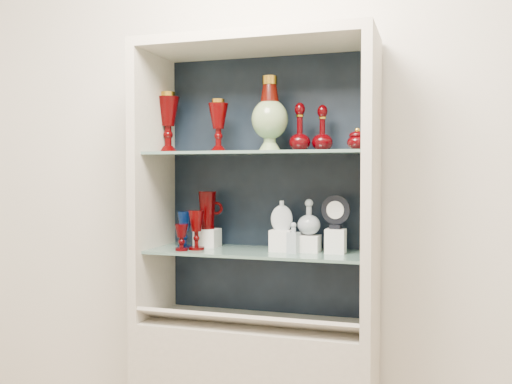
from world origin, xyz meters
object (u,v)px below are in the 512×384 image
(pedestal_lamp_left, at_px, (168,123))
(cameo_medallion, at_px, (336,212))
(ruby_decanter_a, at_px, (300,124))
(cobalt_goblet, at_px, (185,229))
(ruby_goblet_tall, at_px, (196,230))
(flat_flask, at_px, (282,215))
(pedestal_lamp_right, at_px, (218,126))
(lidded_bowl, at_px, (357,139))
(ruby_decanter_b, at_px, (322,127))
(clear_square_bottle, at_px, (293,238))
(enamel_urn, at_px, (270,114))
(ruby_pitcher, at_px, (207,210))
(ruby_goblet_small, at_px, (181,237))
(clear_round_decanter, at_px, (309,218))

(pedestal_lamp_left, xyz_separation_m, cameo_medallion, (0.77, -0.03, -0.39))
(pedestal_lamp_left, bearing_deg, ruby_decanter_a, -1.63)
(cobalt_goblet, bearing_deg, pedestal_lamp_left, 152.17)
(pedestal_lamp_left, height_order, cameo_medallion, pedestal_lamp_left)
(ruby_goblet_tall, xyz_separation_m, flat_flask, (0.36, 0.06, 0.07))
(ruby_decanter_a, relative_size, cobalt_goblet, 1.43)
(pedestal_lamp_right, xyz_separation_m, lidded_bowl, (0.61, -0.07, -0.07))
(ruby_decanter_b, distance_m, ruby_goblet_tall, 0.69)
(clear_square_bottle, bearing_deg, enamel_urn, 166.70)
(enamel_urn, bearing_deg, ruby_goblet_tall, -170.82)
(ruby_pitcher, bearing_deg, cameo_medallion, -15.64)
(ruby_goblet_small, xyz_separation_m, clear_round_decanter, (0.52, 0.13, 0.09))
(pedestal_lamp_right, height_order, cobalt_goblet, pedestal_lamp_right)
(cobalt_goblet, distance_m, cameo_medallion, 0.67)
(ruby_goblet_tall, bearing_deg, pedestal_lamp_right, 37.36)
(ruby_decanter_a, xyz_separation_m, clear_square_bottle, (-0.01, -0.06, -0.47))
(ruby_goblet_small, bearing_deg, cobalt_goblet, 105.84)
(enamel_urn, xyz_separation_m, lidded_bowl, (0.37, -0.06, -0.11))
(enamel_urn, xyz_separation_m, ruby_pitcher, (-0.31, 0.06, -0.41))
(enamel_urn, distance_m, ruby_pitcher, 0.52)
(ruby_goblet_small, relative_size, clear_round_decanter, 0.79)
(ruby_goblet_small, bearing_deg, pedestal_lamp_left, 131.45)
(clear_round_decanter, bearing_deg, enamel_urn, -170.66)
(lidded_bowl, relative_size, cobalt_goblet, 0.56)
(enamel_urn, distance_m, ruby_goblet_small, 0.64)
(lidded_bowl, relative_size, ruby_pitcher, 0.53)
(ruby_pitcher, height_order, clear_round_decanter, ruby_pitcher)
(ruby_goblet_tall, relative_size, ruby_pitcher, 1.00)
(enamel_urn, relative_size, ruby_decanter_b, 1.52)
(ruby_goblet_small, xyz_separation_m, ruby_pitcher, (0.05, 0.16, 0.11))
(lidded_bowl, relative_size, clear_square_bottle, 0.70)
(cobalt_goblet, relative_size, ruby_goblet_small, 1.41)
(ruby_decanter_a, bearing_deg, cameo_medallion, -5.78)
(ruby_pitcher, relative_size, clear_round_decanter, 1.17)
(lidded_bowl, bearing_deg, clear_square_bottle, 172.22)
(pedestal_lamp_right, relative_size, ruby_goblet_small, 2.02)
(pedestal_lamp_left, height_order, cobalt_goblet, pedestal_lamp_left)
(ruby_decanter_a, distance_m, ruby_goblet_small, 0.69)
(ruby_pitcher, bearing_deg, enamel_urn, -22.33)
(ruby_decanter_b, xyz_separation_m, lidded_bowl, (0.16, -0.12, -0.06))
(ruby_goblet_tall, xyz_separation_m, cameo_medallion, (0.59, 0.07, 0.09))
(ruby_decanter_a, height_order, ruby_goblet_tall, ruby_decanter_a)
(cobalt_goblet, bearing_deg, ruby_goblet_tall, -31.55)
(ruby_decanter_b, distance_m, cobalt_goblet, 0.75)
(ruby_decanter_b, height_order, ruby_pitcher, ruby_decanter_b)
(flat_flask, bearing_deg, ruby_decanter_a, 0.57)
(ruby_goblet_small, height_order, cameo_medallion, cameo_medallion)
(lidded_bowl, distance_m, clear_round_decanter, 0.39)
(enamel_urn, bearing_deg, flat_flask, 15.98)
(cobalt_goblet, relative_size, clear_square_bottle, 1.26)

